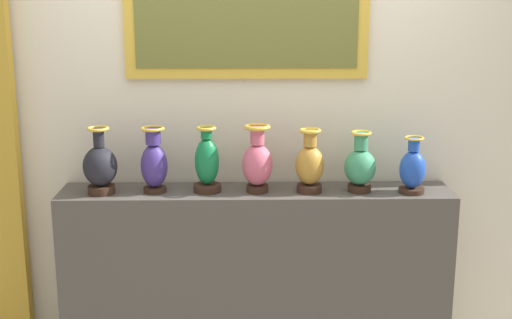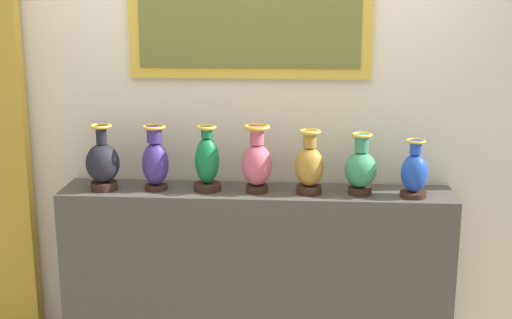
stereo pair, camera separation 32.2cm
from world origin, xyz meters
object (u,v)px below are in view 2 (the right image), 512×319
object	(u,v)px
vase_ochre	(309,166)
vase_emerald	(207,162)
vase_rose	(257,162)
vase_jade	(361,169)
vase_indigo	(155,161)
vase_sapphire	(414,173)
vase_onyx	(103,163)

from	to	relation	value
vase_ochre	vase_emerald	bearing A→B (deg)	178.17
vase_emerald	vase_ochre	distance (m)	0.56
vase_rose	vase_jade	size ratio (longest dim) A/B	1.11
vase_rose	vase_jade	distance (m)	0.56
vase_indigo	vase_jade	distance (m)	1.11
vase_indigo	vase_sapphire	distance (m)	1.39
vase_indigo	vase_sapphire	xyz separation A→B (m)	(1.39, -0.04, -0.03)
vase_onyx	vase_jade	size ratio (longest dim) A/B	1.09
vase_onyx	vase_indigo	bearing A→B (deg)	5.36
vase_indigo	vase_jade	bearing A→B (deg)	-0.57
vase_emerald	vase_sapphire	distance (m)	1.11
vase_sapphire	vase_onyx	bearing A→B (deg)	179.50
vase_rose	vase_indigo	bearing A→B (deg)	179.06
vase_onyx	vase_emerald	xyz separation A→B (m)	(0.57, 0.03, 0.01)
vase_ochre	vase_sapphire	xyz separation A→B (m)	(0.55, -0.03, -0.02)
vase_jade	vase_sapphire	bearing A→B (deg)	-6.22
vase_indigo	vase_rose	world-z (taller)	vase_rose
vase_emerald	vase_ochre	bearing A→B (deg)	-1.83
vase_ochre	vase_sapphire	size ratio (longest dim) A/B	1.13
vase_sapphire	vase_indigo	bearing A→B (deg)	178.30
vase_onyx	vase_jade	world-z (taller)	vase_onyx
vase_onyx	vase_indigo	world-z (taller)	vase_onyx
vase_indigo	vase_emerald	world-z (taller)	vase_emerald
vase_ochre	vase_jade	bearing A→B (deg)	1.03
vase_rose	vase_emerald	bearing A→B (deg)	177.71
vase_rose	vase_ochre	xyz separation A→B (m)	(0.28, -0.01, -0.01)
vase_jade	vase_rose	bearing A→B (deg)	179.81
vase_emerald	vase_sapphire	world-z (taller)	vase_emerald
vase_ochre	vase_indigo	bearing A→B (deg)	178.91
vase_indigo	vase_emerald	size ratio (longest dim) A/B	1.00
vase_onyx	vase_ochre	size ratio (longest dim) A/B	1.04
vase_jade	vase_sapphire	size ratio (longest dim) A/B	1.08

